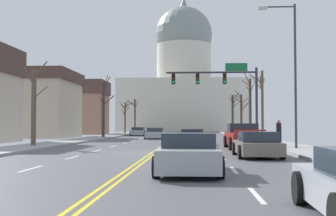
% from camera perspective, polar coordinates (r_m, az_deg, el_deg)
% --- Properties ---
extents(ground, '(20.00, 180.00, 0.20)m').
position_cam_1_polar(ground, '(23.43, -1.91, -5.89)').
color(ground, '#4F4F54').
extents(signal_gantry, '(7.91, 0.41, 6.72)m').
position_cam_1_polar(signal_gantry, '(37.85, 7.31, 3.06)').
color(signal_gantry, '#28282D').
rests_on(signal_gantry, ground).
extents(street_lamp_right, '(2.24, 0.24, 8.58)m').
position_cam_1_polar(street_lamp_right, '(26.88, 15.83, 5.67)').
color(street_lamp_right, '#333338').
rests_on(street_lamp_right, ground).
extents(capitol_building, '(28.73, 19.49, 31.48)m').
position_cam_1_polar(capitol_building, '(101.08, 2.09, 3.18)').
color(capitol_building, beige).
rests_on(capitol_building, ground).
extents(sedan_near_00, '(2.20, 4.37, 1.18)m').
position_cam_1_polar(sedan_near_00, '(33.58, 3.13, -3.85)').
color(sedan_near_00, navy).
rests_on(sedan_near_00, ground).
extents(pickup_truck_near_01, '(2.32, 5.55, 1.61)m').
position_cam_1_polar(pickup_truck_near_01, '(28.16, 9.92, -3.79)').
color(pickup_truck_near_01, maroon).
rests_on(pickup_truck_near_01, ground).
extents(sedan_near_02, '(2.05, 4.58, 1.21)m').
position_cam_1_polar(sedan_near_02, '(20.96, 11.62, -4.79)').
color(sedan_near_02, '#6B6056').
rests_on(sedan_near_02, ground).
extents(sedan_near_03, '(2.06, 4.57, 1.27)m').
position_cam_1_polar(sedan_near_03, '(13.84, 2.76, -6.11)').
color(sedan_near_03, '#9EA3A8').
rests_on(sedan_near_03, ground).
extents(sedan_oncoming_00, '(2.06, 4.42, 1.18)m').
position_cam_1_polar(sedan_oncoming_00, '(46.60, -1.69, -3.39)').
color(sedan_oncoming_00, '#9EA3A8').
rests_on(sedan_oncoming_00, ground).
extents(sedan_oncoming_01, '(2.19, 4.39, 1.16)m').
position_cam_1_polar(sedan_oncoming_01, '(59.68, -3.95, -3.11)').
color(sedan_oncoming_01, '#9EA3A8').
rests_on(sedan_oncoming_01, ground).
extents(flank_building_00, '(11.93, 7.12, 8.34)m').
position_cam_1_polar(flank_building_00, '(69.85, -12.89, 0.09)').
color(flank_building_00, '#8C6656').
rests_on(flank_building_00, ground).
extents(flank_building_02, '(14.51, 9.68, 7.77)m').
position_cam_1_polar(flank_building_02, '(54.05, -19.65, 0.49)').
color(flank_building_02, '#B2A38E').
rests_on(flank_building_02, ground).
extents(bare_tree_00, '(1.39, 1.46, 7.08)m').
position_cam_1_polar(bare_tree_00, '(46.48, 10.73, 0.26)').
color(bare_tree_00, '#423328').
rests_on(bare_tree_00, ground).
extents(bare_tree_01, '(2.22, 2.94, 6.87)m').
position_cam_1_polar(bare_tree_01, '(49.12, -8.48, 0.06)').
color(bare_tree_01, '#423328').
rests_on(bare_tree_01, ground).
extents(bare_tree_02, '(2.17, 2.50, 6.14)m').
position_cam_1_polar(bare_tree_02, '(62.03, 9.61, -0.62)').
color(bare_tree_02, '#423328').
rests_on(bare_tree_02, ground).
extents(bare_tree_03, '(2.01, 2.37, 5.17)m').
position_cam_1_polar(bare_tree_03, '(70.40, -5.65, -1.00)').
color(bare_tree_03, '#4C3D2D').
rests_on(bare_tree_03, ground).
extents(bare_tree_04, '(1.79, 1.29, 6.55)m').
position_cam_1_polar(bare_tree_04, '(70.72, 8.51, -0.67)').
color(bare_tree_04, '#423328').
rests_on(bare_tree_04, ground).
extents(bare_tree_05, '(1.95, 2.02, 5.95)m').
position_cam_1_polar(bare_tree_05, '(76.99, -4.39, -0.83)').
color(bare_tree_05, '#423328').
rests_on(bare_tree_05, ground).
extents(bare_tree_06, '(1.59, 2.57, 6.66)m').
position_cam_1_polar(bare_tree_06, '(41.34, 12.25, 0.84)').
color(bare_tree_06, brown).
rests_on(bare_tree_06, ground).
extents(bare_tree_07, '(1.74, 1.27, 5.55)m').
position_cam_1_polar(bare_tree_07, '(30.79, -17.23, 0.33)').
color(bare_tree_07, brown).
rests_on(bare_tree_07, ground).
extents(pedestrian_00, '(0.35, 0.34, 1.72)m').
position_cam_1_polar(pedestrian_00, '(29.14, 14.36, -2.98)').
color(pedestrian_00, black).
rests_on(pedestrian_00, ground).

